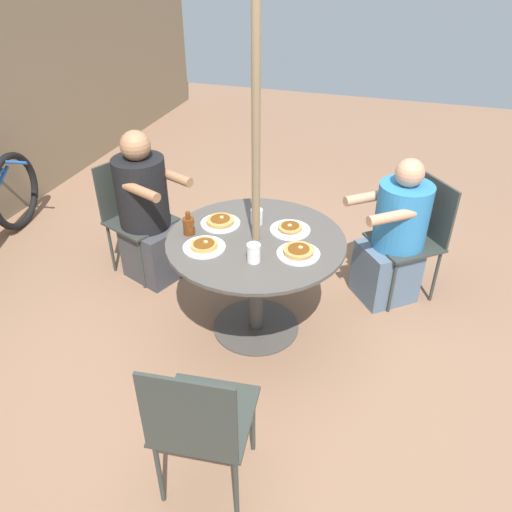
# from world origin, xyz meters

# --- Properties ---
(ground_plane) EXTENTS (12.00, 12.00, 0.00)m
(ground_plane) POSITION_xyz_m (0.00, 0.00, 0.00)
(ground_plane) COLOR #8C664C
(patio_table) EXTENTS (1.12, 1.12, 0.72)m
(patio_table) POSITION_xyz_m (0.00, 0.00, 0.56)
(patio_table) COLOR #4C4742
(patio_table) RESTS_ON ground
(umbrella_pole) EXTENTS (0.05, 0.05, 2.07)m
(umbrella_pole) POSITION_xyz_m (0.00, 0.00, 1.04)
(umbrella_pole) COLOR #846B4C
(umbrella_pole) RESTS_ON ground
(patio_chair_north) EXTENTS (0.47, 0.47, 0.89)m
(patio_chair_north) POSITION_xyz_m (-1.22, -0.12, 0.51)
(patio_chair_north) COLOR #333833
(patio_chair_north) RESTS_ON ground
(patio_chair_east) EXTENTS (0.61, 0.61, 0.89)m
(patio_chair_east) POSITION_xyz_m (0.76, -0.96, 0.51)
(patio_chair_east) COLOR #333833
(patio_chair_east) RESTS_ON ground
(diner_east) EXTENTS (0.60, 0.62, 1.09)m
(diner_east) POSITION_xyz_m (0.65, -0.82, 0.49)
(diner_east) COLOR slate
(diner_east) RESTS_ON ground
(patio_chair_south) EXTENTS (0.56, 0.56, 0.89)m
(patio_chair_south) POSITION_xyz_m (0.45, 1.14, 0.51)
(patio_chair_south) COLOR #333833
(patio_chair_south) RESTS_ON ground
(diner_south) EXTENTS (0.53, 0.60, 1.17)m
(diner_south) POSITION_xyz_m (0.39, 0.98, 0.53)
(diner_south) COLOR #3D3D42
(diner_south) RESTS_ON ground
(pancake_plate_a) EXTENTS (0.26, 0.26, 0.05)m
(pancake_plate_a) POSITION_xyz_m (0.16, -0.18, 0.73)
(pancake_plate_a) COLOR white
(pancake_plate_a) RESTS_ON patio_table
(pancake_plate_b) EXTENTS (0.26, 0.26, 0.05)m
(pancake_plate_b) POSITION_xyz_m (0.11, 0.28, 0.74)
(pancake_plate_b) COLOR white
(pancake_plate_b) RESTS_ON patio_table
(pancake_plate_c) EXTENTS (0.26, 0.26, 0.05)m
(pancake_plate_c) POSITION_xyz_m (-0.10, -0.29, 0.74)
(pancake_plate_c) COLOR white
(pancake_plate_c) RESTS_ON patio_table
(pancake_plate_d) EXTENTS (0.26, 0.26, 0.04)m
(pancake_plate_d) POSITION_xyz_m (-0.19, 0.27, 0.73)
(pancake_plate_d) COLOR white
(pancake_plate_d) RESTS_ON patio_table
(syrup_bottle) EXTENTS (0.10, 0.07, 0.15)m
(syrup_bottle) POSITION_xyz_m (-0.06, 0.42, 0.78)
(syrup_bottle) COLOR #602D0F
(syrup_bottle) RESTS_ON patio_table
(coffee_cup) EXTENTS (0.08, 0.08, 0.11)m
(coffee_cup) POSITION_xyz_m (-0.24, -0.06, 0.78)
(coffee_cup) COLOR white
(coffee_cup) RESTS_ON patio_table
(drinking_glass_a) EXTENTS (0.08, 0.08, 0.10)m
(drinking_glass_a) POSITION_xyz_m (0.19, 0.05, 0.77)
(drinking_glass_a) COLOR silver
(drinking_glass_a) RESTS_ON patio_table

